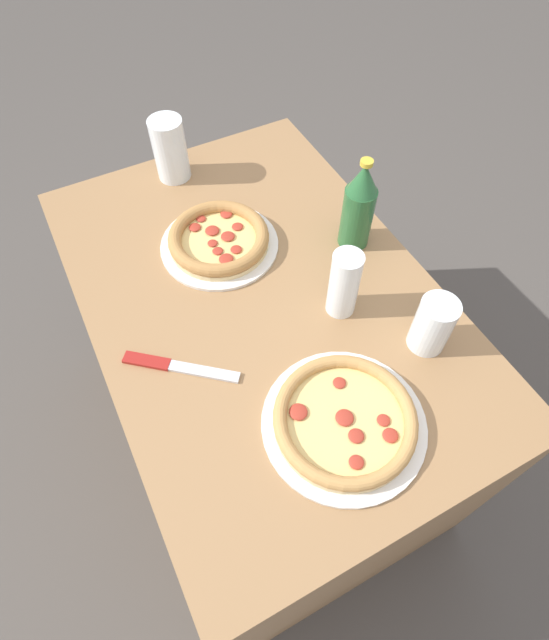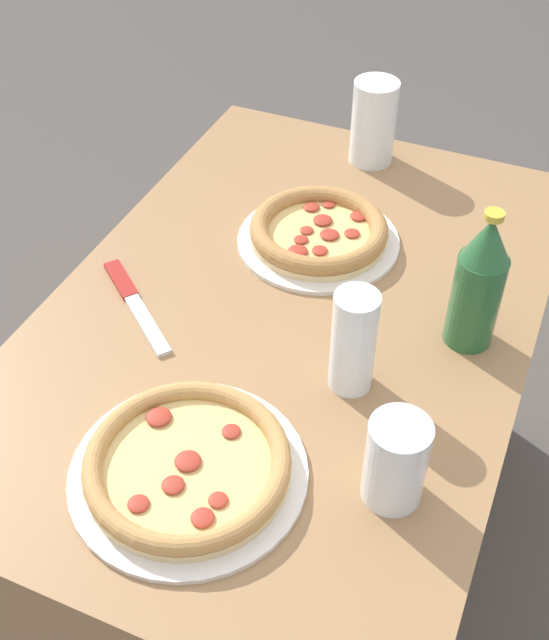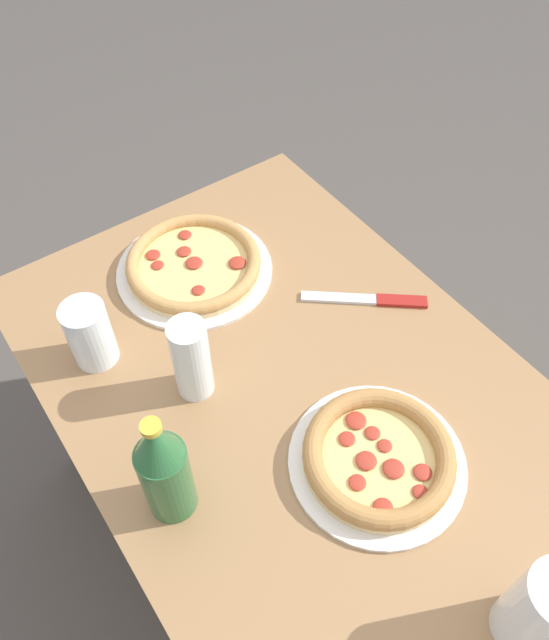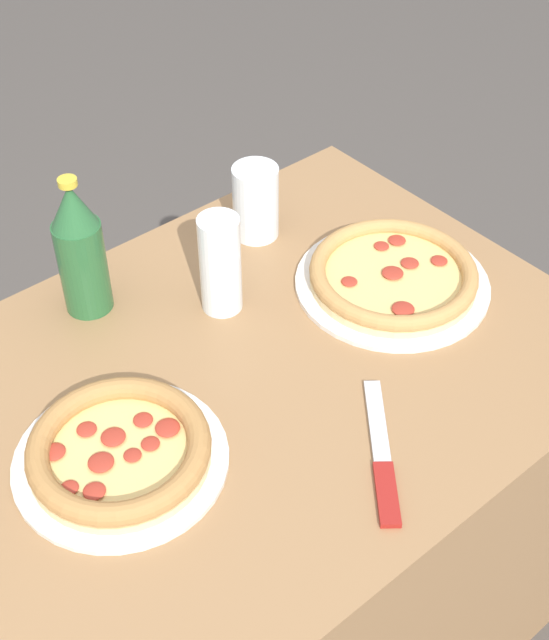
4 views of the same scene
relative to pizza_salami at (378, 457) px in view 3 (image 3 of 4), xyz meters
name	(u,v)px [view 3 (image 3 of 4)]	position (x,y,z in m)	size (l,w,h in m)	color
ground_plane	(290,542)	(0.17, 0.02, -0.73)	(8.00, 8.00, 0.00)	#4C4742
table	(294,483)	(0.17, 0.02, -0.38)	(1.08, 0.71, 0.71)	#997047
pizza_salami	(378,457)	(0.00, 0.00, 0.00)	(0.27, 0.27, 0.04)	silver
pizza_veggie	(195,264)	(0.51, 0.02, 0.00)	(0.30, 0.30, 0.04)	silver
glass_orange_juice	(90,336)	(0.43, 0.26, 0.04)	(0.07, 0.07, 0.12)	white
glass_iced_tea	(540,612)	(-0.28, 0.00, 0.05)	(0.08, 0.08, 0.16)	white
glass_cola	(192,361)	(0.28, 0.15, 0.05)	(0.06, 0.06, 0.16)	white
beer_bottle	(164,469)	(0.13, 0.28, 0.09)	(0.07, 0.07, 0.22)	#286033
knife	(370,300)	(0.25, -0.21, -0.02)	(0.17, 0.20, 0.01)	maroon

